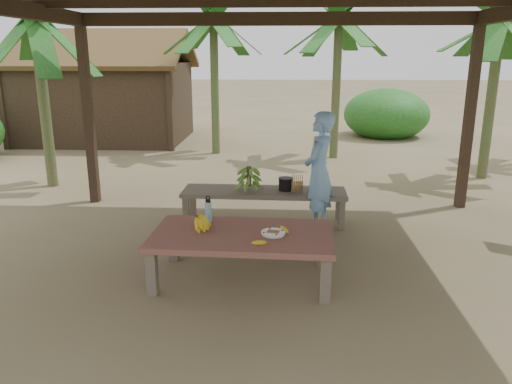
{
  "coord_description": "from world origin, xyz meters",
  "views": [
    {
      "loc": [
        0.09,
        -5.06,
        2.24
      ],
      "look_at": [
        -0.17,
        0.09,
        0.8
      ],
      "focal_mm": 35.0,
      "sensor_mm": 36.0,
      "label": 1
    }
  ],
  "objects_px": {
    "work_table": "(242,239)",
    "plate": "(273,233)",
    "bench": "(264,194)",
    "ripe_banana_bunch": "(197,221)",
    "cooking_pot": "(286,184)",
    "water_flask": "(208,211)",
    "woman": "(319,172)"
  },
  "relations": [
    {
      "from": "work_table",
      "to": "plate",
      "type": "height_order",
      "value": "plate"
    },
    {
      "from": "bench",
      "to": "plate",
      "type": "distance_m",
      "value": 1.85
    },
    {
      "from": "work_table",
      "to": "ripe_banana_bunch",
      "type": "distance_m",
      "value": 0.51
    },
    {
      "from": "ripe_banana_bunch",
      "to": "cooking_pot",
      "type": "relative_size",
      "value": 1.36
    },
    {
      "from": "bench",
      "to": "plate",
      "type": "xyz_separation_m",
      "value": [
        0.15,
        -1.84,
        0.12
      ]
    },
    {
      "from": "water_flask",
      "to": "woman",
      "type": "height_order",
      "value": "woman"
    },
    {
      "from": "cooking_pot",
      "to": "water_flask",
      "type": "bearing_deg",
      "value": -119.55
    },
    {
      "from": "cooking_pot",
      "to": "bench",
      "type": "bearing_deg",
      "value": -174.87
    },
    {
      "from": "plate",
      "to": "water_flask",
      "type": "xyz_separation_m",
      "value": [
        -0.7,
        0.38,
        0.1
      ]
    },
    {
      "from": "woman",
      "to": "work_table",
      "type": "bearing_deg",
      "value": -5.72
    },
    {
      "from": "water_flask",
      "to": "cooking_pot",
      "type": "bearing_deg",
      "value": 60.45
    },
    {
      "from": "plate",
      "to": "woman",
      "type": "xyz_separation_m",
      "value": [
        0.56,
        1.61,
        0.25
      ]
    },
    {
      "from": "water_flask",
      "to": "woman",
      "type": "distance_m",
      "value": 1.76
    },
    {
      "from": "ripe_banana_bunch",
      "to": "water_flask",
      "type": "bearing_deg",
      "value": 70.98
    },
    {
      "from": "work_table",
      "to": "water_flask",
      "type": "distance_m",
      "value": 0.55
    },
    {
      "from": "plate",
      "to": "ripe_banana_bunch",
      "type": "bearing_deg",
      "value": 170.06
    },
    {
      "from": "plate",
      "to": "woman",
      "type": "height_order",
      "value": "woman"
    },
    {
      "from": "work_table",
      "to": "woman",
      "type": "relative_size",
      "value": 1.19
    },
    {
      "from": "ripe_banana_bunch",
      "to": "woman",
      "type": "distance_m",
      "value": 2.0
    },
    {
      "from": "cooking_pot",
      "to": "ripe_banana_bunch",
      "type": "bearing_deg",
      "value": -118.17
    },
    {
      "from": "cooking_pot",
      "to": "woman",
      "type": "height_order",
      "value": "woman"
    },
    {
      "from": "ripe_banana_bunch",
      "to": "plate",
      "type": "xyz_separation_m",
      "value": [
        0.78,
        -0.14,
        -0.06
      ]
    },
    {
      "from": "plate",
      "to": "cooking_pot",
      "type": "height_order",
      "value": "cooking_pot"
    },
    {
      "from": "bench",
      "to": "cooking_pot",
      "type": "relative_size",
      "value": 11.47
    },
    {
      "from": "woman",
      "to": "water_flask",
      "type": "bearing_deg",
      "value": -22.5
    },
    {
      "from": "bench",
      "to": "woman",
      "type": "xyz_separation_m",
      "value": [
        0.71,
        -0.23,
        0.38
      ]
    },
    {
      "from": "bench",
      "to": "woman",
      "type": "bearing_deg",
      "value": -16.5
    },
    {
      "from": "work_table",
      "to": "ripe_banana_bunch",
      "type": "height_order",
      "value": "ripe_banana_bunch"
    },
    {
      "from": "plate",
      "to": "water_flask",
      "type": "distance_m",
      "value": 0.8
    },
    {
      "from": "ripe_banana_bunch",
      "to": "plate",
      "type": "relative_size",
      "value": 1.09
    },
    {
      "from": "water_flask",
      "to": "work_table",
      "type": "bearing_deg",
      "value": -41.37
    },
    {
      "from": "cooking_pot",
      "to": "woman",
      "type": "xyz_separation_m",
      "value": [
        0.42,
        -0.26,
        0.24
      ]
    }
  ]
}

